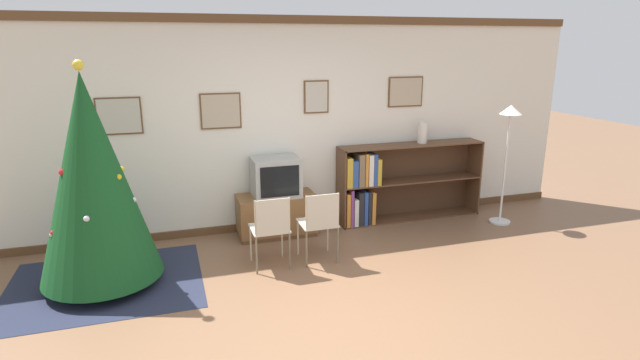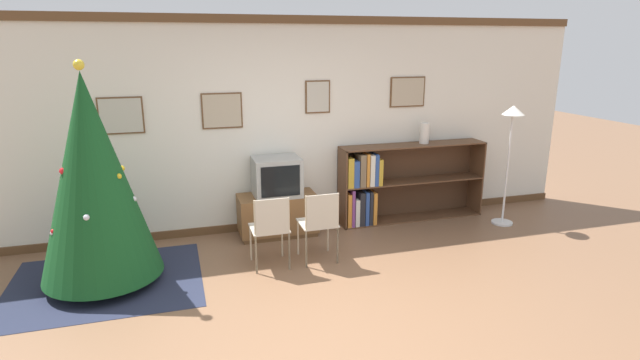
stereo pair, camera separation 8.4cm
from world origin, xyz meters
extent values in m
plane|color=brown|center=(0.00, 0.00, 0.00)|extent=(24.00, 24.00, 0.00)
cube|color=silver|center=(0.00, 2.49, 1.35)|extent=(8.56, 0.08, 2.70)
cube|color=brown|center=(0.00, 2.44, 2.65)|extent=(8.56, 0.03, 0.10)
cube|color=brown|center=(0.00, 2.44, 0.05)|extent=(8.56, 0.03, 0.10)
cube|color=brown|center=(-1.81, 2.44, 1.57)|extent=(0.50, 0.02, 0.43)
cube|color=#BCB7A8|center=(-1.81, 2.43, 1.57)|extent=(0.46, 0.01, 0.39)
cube|color=brown|center=(-0.65, 2.44, 1.58)|extent=(0.49, 0.02, 0.43)
cube|color=tan|center=(-0.65, 2.43, 1.58)|extent=(0.45, 0.01, 0.40)
cube|color=brown|center=(0.56, 2.44, 1.71)|extent=(0.33, 0.02, 0.42)
cube|color=#BCB7A8|center=(0.56, 2.43, 1.71)|extent=(0.29, 0.01, 0.38)
cube|color=brown|center=(1.82, 2.44, 1.74)|extent=(0.50, 0.02, 0.40)
cube|color=tan|center=(1.82, 2.43, 1.74)|extent=(0.47, 0.01, 0.37)
cube|color=#23283D|center=(-2.02, 1.37, 0.00)|extent=(1.90, 1.57, 0.01)
cylinder|color=maroon|center=(-2.02, 1.37, 0.06)|extent=(0.36, 0.36, 0.10)
cone|color=#14471E|center=(-2.02, 1.37, 1.12)|extent=(1.16, 1.16, 2.03)
sphere|color=yellow|center=(-2.02, 1.37, 2.19)|extent=(0.10, 0.10, 0.10)
sphere|color=silver|center=(-2.40, 1.20, 0.65)|extent=(0.05, 0.05, 0.05)
sphere|color=red|center=(-2.40, 1.20, 0.67)|extent=(0.05, 0.05, 0.05)
sphere|color=#1E4CB2|center=(-2.27, 1.79, 0.43)|extent=(0.05, 0.05, 0.05)
sphere|color=silver|center=(-1.67, 1.35, 0.88)|extent=(0.05, 0.05, 0.05)
sphere|color=gold|center=(-1.78, 1.25, 1.15)|extent=(0.06, 0.06, 0.06)
sphere|color=gold|center=(-1.76, 1.44, 1.18)|extent=(0.06, 0.06, 0.06)
sphere|color=silver|center=(-2.06, 1.01, 0.84)|extent=(0.06, 0.06, 0.06)
sphere|color=red|center=(-2.26, 1.27, 1.23)|extent=(0.06, 0.06, 0.06)
sphere|color=gold|center=(-2.11, 1.47, 1.68)|extent=(0.05, 0.05, 0.05)
cube|color=brown|center=(-0.05, 2.19, 0.03)|extent=(0.94, 0.46, 0.05)
cube|color=brown|center=(-0.05, 2.19, 0.29)|extent=(0.98, 0.48, 0.47)
cube|color=#9E9E99|center=(-0.05, 2.19, 0.77)|extent=(0.58, 0.46, 0.48)
cube|color=black|center=(-0.05, 1.95, 0.77)|extent=(0.48, 0.01, 0.38)
cube|color=#BCB29E|center=(-0.32, 1.32, 0.43)|extent=(0.40, 0.40, 0.02)
cube|color=#BCB29E|center=(-0.32, 1.13, 0.63)|extent=(0.35, 0.02, 0.38)
cylinder|color=beige|center=(-0.50, 1.50, 0.21)|extent=(0.02, 0.02, 0.42)
cylinder|color=beige|center=(-0.14, 1.50, 0.21)|extent=(0.02, 0.02, 0.42)
cylinder|color=beige|center=(-0.50, 1.14, 0.21)|extent=(0.02, 0.02, 0.42)
cylinder|color=beige|center=(-0.14, 1.14, 0.21)|extent=(0.02, 0.02, 0.42)
cylinder|color=beige|center=(-0.50, 1.14, 0.41)|extent=(0.02, 0.02, 0.82)
cylinder|color=beige|center=(-0.14, 1.14, 0.41)|extent=(0.02, 0.02, 0.82)
cube|color=#BCB29E|center=(0.22, 1.32, 0.43)|extent=(0.40, 0.40, 0.02)
cube|color=#BCB29E|center=(0.22, 1.13, 0.63)|extent=(0.35, 0.02, 0.38)
cylinder|color=beige|center=(0.04, 1.50, 0.21)|extent=(0.02, 0.02, 0.42)
cylinder|color=beige|center=(0.40, 1.50, 0.21)|extent=(0.02, 0.02, 0.42)
cylinder|color=beige|center=(0.04, 1.14, 0.21)|extent=(0.02, 0.02, 0.42)
cylinder|color=beige|center=(0.40, 1.14, 0.21)|extent=(0.02, 0.02, 0.42)
cylinder|color=beige|center=(0.04, 1.14, 0.41)|extent=(0.02, 0.02, 0.82)
cylinder|color=beige|center=(0.40, 1.14, 0.41)|extent=(0.02, 0.02, 0.82)
cube|color=brown|center=(0.84, 2.25, 0.53)|extent=(0.02, 0.36, 1.05)
cube|color=brown|center=(2.87, 2.25, 0.53)|extent=(0.02, 0.36, 1.05)
cube|color=brown|center=(1.85, 2.25, 1.04)|extent=(2.05, 0.36, 0.02)
cube|color=brown|center=(1.85, 2.25, 0.01)|extent=(2.05, 0.36, 0.02)
cube|color=brown|center=(1.85, 2.25, 0.55)|extent=(2.01, 0.36, 0.02)
cube|color=#492F1E|center=(1.85, 2.43, 0.53)|extent=(2.05, 0.01, 1.05)
cube|color=orange|center=(0.89, 2.18, 0.24)|extent=(0.05, 0.20, 0.45)
cube|color=#7A3D7F|center=(0.95, 2.22, 0.27)|extent=(0.04, 0.29, 0.50)
cube|color=silver|center=(1.01, 2.19, 0.20)|extent=(0.06, 0.23, 0.37)
cube|color=#232328|center=(1.07, 2.20, 0.25)|extent=(0.07, 0.25, 0.46)
cube|color=#2D4C93|center=(1.14, 2.19, 0.25)|extent=(0.05, 0.22, 0.45)
cube|color=#232328|center=(1.20, 2.18, 0.25)|extent=(0.04, 0.21, 0.46)
cube|color=orange|center=(1.25, 2.23, 0.24)|extent=(0.05, 0.30, 0.44)
cube|color=gold|center=(0.90, 2.22, 0.75)|extent=(0.08, 0.29, 0.39)
cube|color=#2D4C93|center=(0.98, 2.19, 0.73)|extent=(0.07, 0.22, 0.35)
cube|color=#756047|center=(1.07, 2.21, 0.77)|extent=(0.08, 0.27, 0.43)
cube|color=orange|center=(1.14, 2.19, 0.77)|extent=(0.04, 0.23, 0.43)
cube|color=silver|center=(1.20, 2.21, 0.76)|extent=(0.06, 0.26, 0.42)
cube|color=#2D4C93|center=(1.26, 2.20, 0.77)|extent=(0.05, 0.25, 0.42)
cube|color=gold|center=(1.32, 2.20, 0.73)|extent=(0.06, 0.24, 0.35)
cylinder|color=silver|center=(2.02, 2.28, 1.19)|extent=(0.13, 0.13, 0.27)
torus|color=silver|center=(2.02, 2.28, 1.33)|extent=(0.11, 0.11, 0.02)
cylinder|color=silver|center=(2.96, 1.70, 0.01)|extent=(0.28, 0.28, 0.03)
cylinder|color=silver|center=(2.96, 1.70, 0.75)|extent=(0.03, 0.03, 1.46)
cone|color=white|center=(2.96, 1.70, 1.54)|extent=(0.28, 0.28, 0.12)
camera|label=1|loc=(-1.33, -3.69, 2.39)|focal=28.00mm
camera|label=2|loc=(-1.25, -3.71, 2.39)|focal=28.00mm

